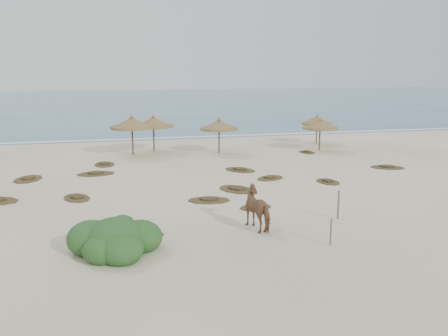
{
  "coord_description": "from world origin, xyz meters",
  "views": [
    {
      "loc": [
        -3.98,
        -20.75,
        6.66
      ],
      "look_at": [
        2.38,
        5.0,
        1.24
      ],
      "focal_mm": 40.0,
      "sensor_mm": 36.0,
      "label": 1
    }
  ],
  "objects": [
    {
      "name": "ground",
      "position": [
        0.0,
        0.0,
        0.0
      ],
      "size": [
        160.0,
        160.0,
        0.0
      ],
      "primitive_type": "plane",
      "color": "beige",
      "rests_on": "ground"
    },
    {
      "name": "ocean",
      "position": [
        0.0,
        75.0,
        0.0
      ],
      "size": [
        200.0,
        100.0,
        0.01
      ],
      "primitive_type": "cube",
      "color": "#2A537F",
      "rests_on": "ground"
    },
    {
      "name": "foam_line",
      "position": [
        0.0,
        26.0,
        0.0
      ],
      "size": [
        70.0,
        0.6,
        0.01
      ],
      "primitive_type": "cube",
      "color": "white",
      "rests_on": "ground"
    },
    {
      "name": "palapa_2",
      "position": [
        -1.72,
        17.4,
        2.42
      ],
      "size": [
        3.56,
        3.56,
        3.12
      ],
      "rotation": [
        0.0,
        0.0,
        0.07
      ],
      "color": "brown",
      "rests_on": "ground"
    },
    {
      "name": "palapa_3",
      "position": [
        0.03,
        18.74,
        2.3
      ],
      "size": [
        3.19,
        3.19,
        2.96
      ],
      "rotation": [
        0.0,
        0.0,
        0.01
      ],
      "color": "brown",
      "rests_on": "ground"
    },
    {
      "name": "palapa_4",
      "position": [
        4.89,
        16.75,
        2.16
      ],
      "size": [
        3.56,
        3.56,
        2.79
      ],
      "rotation": [
        0.0,
        0.0,
        -0.22
      ],
      "color": "brown",
      "rests_on": "ground"
    },
    {
      "name": "palapa_5",
      "position": [
        14.31,
        19.41,
        2.0
      ],
      "size": [
        2.79,
        2.79,
        2.58
      ],
      "rotation": [
        0.0,
        0.0,
        0.01
      ],
      "color": "brown",
      "rests_on": "ground"
    },
    {
      "name": "palapa_6",
      "position": [
        13.04,
        16.02,
        2.07
      ],
      "size": [
        3.63,
        3.63,
        2.67
      ],
      "rotation": [
        0.0,
        0.0,
        -0.34
      ],
      "color": "brown",
      "rests_on": "ground"
    },
    {
      "name": "horse",
      "position": [
        2.25,
        -1.73,
        0.87
      ],
      "size": [
        1.44,
        2.24,
        1.75
      ],
      "primitive_type": "imported",
      "rotation": [
        0.0,
        0.0,
        3.4
      ],
      "color": "#8A613E",
      "rests_on": "ground"
    },
    {
      "name": "fence_post_near",
      "position": [
        6.05,
        -1.3,
        0.65
      ],
      "size": [
        0.13,
        0.13,
        1.29
      ],
      "primitive_type": "cylinder",
      "rotation": [
        0.0,
        0.0,
        -0.42
      ],
      "color": "#716655",
      "rests_on": "ground"
    },
    {
      "name": "fence_post_far",
      "position": [
        4.24,
        -4.29,
        0.53
      ],
      "size": [
        0.08,
        0.08,
        1.05
      ],
      "primitive_type": "cylinder",
      "rotation": [
        0.0,
        0.0,
        0.09
      ],
      "color": "#716655",
      "rests_on": "ground"
    },
    {
      "name": "bush",
      "position": [
        -3.7,
        -3.2,
        0.51
      ],
      "size": [
        3.47,
        3.05,
        1.55
      ],
      "rotation": [
        0.0,
        0.0,
        0.14
      ],
      "color": "#33622A",
      "rests_on": "ground"
    },
    {
      "name": "scrub_2",
      "position": [
        -5.39,
        5.09,
        0.05
      ],
      "size": [
        1.81,
        2.23,
        0.16
      ],
      "rotation": [
        0.0,
        0.0,
        1.89
      ],
      "color": "brown",
      "rests_on": "ground"
    },
    {
      "name": "scrub_3",
      "position": [
        3.09,
        4.86,
        0.05
      ],
      "size": [
        2.54,
        2.84,
        0.16
      ],
      "rotation": [
        0.0,
        0.0,
        2.1
      ],
      "color": "brown",
      "rests_on": "ground"
    },
    {
      "name": "scrub_4",
      "position": [
        8.75,
        5.38,
        0.05
      ],
      "size": [
        1.36,
        1.91,
        0.16
      ],
      "rotation": [
        0.0,
        0.0,
        1.68
      ],
      "color": "brown",
      "rests_on": "ground"
    },
    {
      "name": "scrub_5",
      "position": [
        14.48,
        8.33,
        0.05
      ],
      "size": [
        2.64,
        2.26,
        0.16
      ],
      "rotation": [
        0.0,
        0.0,
        2.71
      ],
      "color": "brown",
      "rests_on": "ground"
    },
    {
      "name": "scrub_6",
      "position": [
        -8.4,
        10.33,
        0.05
      ],
      "size": [
        2.08,
        2.64,
        0.16
      ],
      "rotation": [
        0.0,
        0.0,
        1.3
      ],
      "color": "brown",
      "rests_on": "ground"
    },
    {
      "name": "scrub_7",
      "position": [
        4.67,
        9.88,
        0.05
      ],
      "size": [
        2.46,
        2.6,
        0.16
      ],
      "rotation": [
        0.0,
        0.0,
        2.22
      ],
      "color": "brown",
      "rests_on": "ground"
    },
    {
      "name": "scrub_9",
      "position": [
        1.12,
        3.04,
        0.05
      ],
      "size": [
        2.36,
        1.77,
        0.16
      ],
      "rotation": [
        0.0,
        0.0,
        2.95
      ],
      "color": "brown",
      "rests_on": "ground"
    },
    {
      "name": "scrub_10",
      "position": [
        11.63,
        15.16,
        0.05
      ],
      "size": [
        1.32,
        1.77,
        0.16
      ],
      "rotation": [
        0.0,
        0.0,
        1.75
      ],
      "color": "brown",
      "rests_on": "ground"
    },
    {
      "name": "scrub_11",
      "position": [
        -2.7,
        -1.24,
        0.05
      ],
      "size": [
        2.59,
        2.51,
        0.16
      ],
      "rotation": [
        0.0,
        0.0,
        2.43
      ],
      "color": "brown",
      "rests_on": "ground"
    },
    {
      "name": "scrub_12",
      "position": [
        3.01,
        1.24,
        0.05
      ],
      "size": [
        1.79,
        1.35,
        0.16
      ],
      "rotation": [
        0.0,
        0.0,
        0.21
      ],
      "color": "brown",
      "rests_on": "ground"
    },
    {
      "name": "scrub_13",
      "position": [
        -4.46,
        10.92,
        0.05
      ],
      "size": [
        2.45,
        1.69,
        0.16
      ],
      "rotation": [
        0.0,
        0.0,
        0.07
      ],
      "color": "brown",
      "rests_on": "ground"
    },
    {
      "name": "scrub_14",
      "position": [
        5.78,
        7.11,
        0.05
      ],
      "size": [
        2.26,
        2.01,
        0.16
      ],
      "rotation": [
        0.0,
        0.0,
        0.52
      ],
      "color": "brown",
      "rests_on": "ground"
    },
    {
      "name": "scrub_15",
      "position": [
        -3.9,
        13.91,
        0.05
      ],
      "size": [
        1.43,
        2.15,
        0.16
      ],
      "rotation": [
        0.0,
        0.0,
        1.6
      ],
      "color": "brown",
      "rests_on": "ground"
    }
  ]
}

